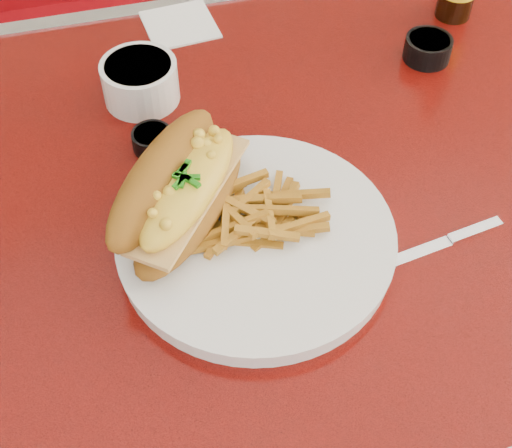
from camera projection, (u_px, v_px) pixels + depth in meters
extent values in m
plane|color=silver|center=(280.00, 430.00, 1.48)|extent=(8.00, 8.00, 0.00)
cube|color=#B3130B|center=(295.00, 186.00, 0.90)|extent=(1.20, 0.80, 0.04)
cube|color=silver|center=(223.00, 8.00, 1.14)|extent=(1.22, 0.03, 0.04)
cylinder|color=silver|center=(286.00, 339.00, 1.19)|extent=(0.09, 0.09, 0.72)
cylinder|color=silver|center=(280.00, 427.00, 1.46)|extent=(0.52, 0.52, 0.03)
cube|color=maroon|center=(196.00, 106.00, 1.78)|extent=(1.20, 0.50, 0.45)
cylinder|color=white|center=(256.00, 241.00, 0.80)|extent=(0.40, 0.40, 0.02)
cylinder|color=white|center=(256.00, 234.00, 0.79)|extent=(0.41, 0.41, 0.00)
ellipsoid|color=#8F5717|center=(190.00, 205.00, 0.79)|extent=(0.20, 0.22, 0.04)
cube|color=#DCAF62|center=(189.00, 194.00, 0.78)|extent=(0.17, 0.19, 0.01)
ellipsoid|color=yellow|center=(188.00, 187.00, 0.77)|extent=(0.17, 0.19, 0.04)
ellipsoid|color=#8F5717|center=(163.00, 177.00, 0.78)|extent=(0.20, 0.23, 0.09)
cube|color=silver|center=(282.00, 226.00, 0.80)|extent=(0.02, 0.12, 0.00)
cube|color=silver|center=(259.00, 184.00, 0.84)|extent=(0.02, 0.03, 0.00)
cylinder|color=white|center=(140.00, 82.00, 0.95)|extent=(0.12, 0.12, 0.06)
cylinder|color=black|center=(138.00, 67.00, 0.93)|extent=(0.11, 0.11, 0.01)
cylinder|color=black|center=(152.00, 140.00, 0.90)|extent=(0.07, 0.07, 0.03)
cylinder|color=#D1714C|center=(152.00, 134.00, 0.89)|extent=(0.06, 0.06, 0.01)
cylinder|color=black|center=(428.00, 49.00, 1.02)|extent=(0.09, 0.09, 0.03)
cylinder|color=#D1714C|center=(429.00, 41.00, 1.01)|extent=(0.08, 0.08, 0.01)
cube|color=silver|center=(404.00, 258.00, 0.80)|extent=(0.12, 0.03, 0.00)
cube|color=silver|center=(475.00, 230.00, 0.82)|extent=(0.07, 0.02, 0.01)
cube|color=white|center=(180.00, 25.00, 1.08)|extent=(0.11, 0.11, 0.00)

